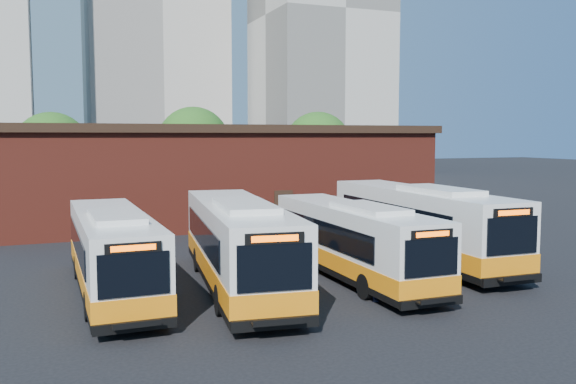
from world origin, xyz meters
name	(u,v)px	position (x,y,z in m)	size (l,w,h in m)	color
ground	(342,285)	(0.00, 0.00, 0.00)	(220.00, 220.00, 0.00)	black
bus_west	(113,255)	(-8.30, 1.92, 1.41)	(2.50, 11.47, 3.11)	silver
bus_midwest	(238,247)	(-3.83, 1.05, 1.55)	(4.05, 12.67, 3.40)	silver
bus_mideast	(353,243)	(0.93, 0.91, 1.41)	(2.46, 11.41, 3.10)	silver
bus_east	(420,226)	(5.41, 2.89, 1.59)	(2.95, 12.90, 3.50)	silver
transit_worker	(375,274)	(0.08, -2.39, 0.92)	(0.67, 0.44, 1.84)	black
depot_building	(211,172)	(0.00, 20.00, 3.26)	(28.60, 12.60, 6.40)	maroon
tree_west	(52,149)	(-10.00, 32.00, 4.64)	(6.00, 6.00, 7.65)	#382314
tree_mid	(194,143)	(2.00, 34.00, 5.08)	(6.56, 6.56, 8.36)	#382314
tree_east	(318,146)	(13.00, 31.00, 4.83)	(6.24, 6.24, 7.96)	#382314
tower_right	(320,16)	(30.00, 68.00, 24.34)	(18.00, 18.00, 49.20)	#BAB6AB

